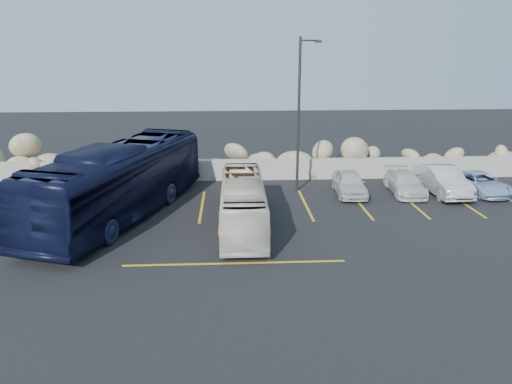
{
  "coord_description": "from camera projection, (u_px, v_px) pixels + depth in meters",
  "views": [
    {
      "loc": [
        -1.11,
        -16.31,
        7.47
      ],
      "look_at": [
        -0.02,
        4.0,
        1.56
      ],
      "focal_mm": 35.0,
      "sensor_mm": 36.0,
      "label": 1
    }
  ],
  "objects": [
    {
      "name": "ground",
      "position": [
        262.0,
        265.0,
        17.78
      ],
      "size": [
        90.0,
        90.0,
        0.0
      ],
      "primitive_type": "plane",
      "color": "black",
      "rests_on": "ground"
    },
    {
      "name": "seawall",
      "position": [
        249.0,
        170.0,
        29.12
      ],
      "size": [
        60.0,
        0.4,
        1.2
      ],
      "primitive_type": "cube",
      "color": "#99978B",
      "rests_on": "ground"
    },
    {
      "name": "riprap_pile",
      "position": [
        248.0,
        154.0,
        30.07
      ],
      "size": [
        54.0,
        2.8,
        2.6
      ],
      "primitive_type": null,
      "color": "#8D7D5C",
      "rests_on": "ground"
    },
    {
      "name": "parking_lines",
      "position": [
        353.0,
        213.0,
        23.36
      ],
      "size": [
        18.16,
        9.36,
        0.01
      ],
      "color": "gold",
      "rests_on": "ground"
    },
    {
      "name": "lamppost",
      "position": [
        300.0,
        111.0,
        25.82
      ],
      "size": [
        1.14,
        0.18,
        8.0
      ],
      "color": "#2A2925",
      "rests_on": "ground"
    },
    {
      "name": "vintage_bus",
      "position": [
        243.0,
        203.0,
        21.25
      ],
      "size": [
        1.88,
        7.72,
        2.14
      ],
      "primitive_type": "imported",
      "rotation": [
        0.0,
        0.0,
        -0.01
      ],
      "color": "silver",
      "rests_on": "ground"
    },
    {
      "name": "tour_coach",
      "position": [
        120.0,
        181.0,
        22.46
      ],
      "size": [
        6.47,
        12.29,
        3.35
      ],
      "primitive_type": "imported",
      "rotation": [
        0.0,
        0.0,
        -0.32
      ],
      "color": "black",
      "rests_on": "ground"
    },
    {
      "name": "car_a",
      "position": [
        349.0,
        183.0,
        26.12
      ],
      "size": [
        1.65,
        3.74,
        1.25
      ],
      "primitive_type": "imported",
      "rotation": [
        0.0,
        0.0,
        -0.05
      ],
      "color": "silver",
      "rests_on": "ground"
    },
    {
      "name": "car_b",
      "position": [
        443.0,
        181.0,
        26.2
      ],
      "size": [
        1.64,
        4.46,
        1.46
      ],
      "primitive_type": "imported",
      "rotation": [
        0.0,
        0.0,
        0.02
      ],
      "color": "silver",
      "rests_on": "ground"
    },
    {
      "name": "car_c",
      "position": [
        405.0,
        183.0,
        26.38
      ],
      "size": [
        1.75,
        3.93,
        1.12
      ],
      "primitive_type": "imported",
      "rotation": [
        0.0,
        0.0,
        -0.05
      ],
      "color": "silver",
      "rests_on": "ground"
    },
    {
      "name": "car_d",
      "position": [
        480.0,
        183.0,
        26.45
      ],
      "size": [
        2.2,
        4.09,
        1.09
      ],
      "primitive_type": "imported",
      "rotation": [
        0.0,
        0.0,
        0.1
      ],
      "color": "#94B0D2",
      "rests_on": "ground"
    }
  ]
}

